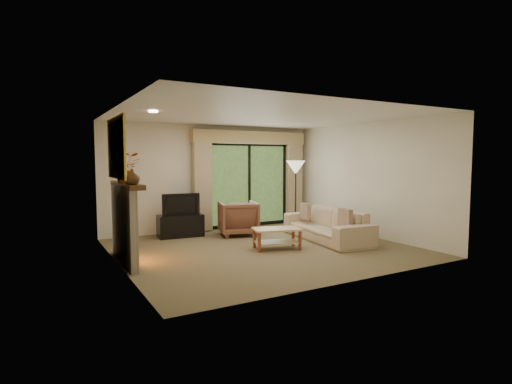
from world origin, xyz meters
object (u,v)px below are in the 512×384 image
media_console (180,226)px  armchair (238,218)px  sofa (326,225)px  coffee_table (277,239)px

media_console → armchair: armchair is taller
sofa → coffee_table: sofa is taller
sofa → coffee_table: (-1.41, -0.21, -0.13)m
media_console → sofa: bearing=-31.7°
media_console → sofa: size_ratio=0.43×
media_console → coffee_table: 2.48m
media_console → armchair: 1.33m
armchair → coffee_table: bearing=105.8°
media_console → armchair: size_ratio=1.16×
armchair → sofa: armchair is taller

